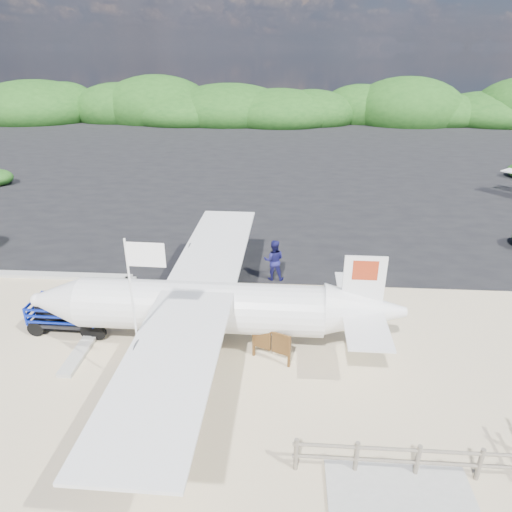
{
  "coord_description": "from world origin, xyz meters",
  "views": [
    {
      "loc": [
        2.56,
        -13.39,
        9.81
      ],
      "look_at": [
        1.43,
        3.32,
        2.14
      ],
      "focal_mm": 32.0,
      "sensor_mm": 36.0,
      "label": 1
    }
  ],
  "objects_px": {
    "flagpole": "(145,397)",
    "crew_a": "(187,282)",
    "baggage_cart": "(71,328)",
    "signboard": "(271,361)",
    "aircraft_large": "(418,184)",
    "crew_b": "(274,260)",
    "aircraft_small": "(150,144)"
  },
  "relations": [
    {
      "from": "crew_a",
      "to": "aircraft_small",
      "type": "distance_m",
      "value": 35.98
    },
    {
      "from": "signboard",
      "to": "crew_a",
      "type": "xyz_separation_m",
      "value": [
        -3.67,
        3.83,
        0.9
      ]
    },
    {
      "from": "signboard",
      "to": "crew_b",
      "type": "xyz_separation_m",
      "value": [
        -0.11,
        6.09,
        0.98
      ]
    },
    {
      "from": "flagpole",
      "to": "aircraft_large",
      "type": "height_order",
      "value": "flagpole"
    },
    {
      "from": "crew_a",
      "to": "aircraft_small",
      "type": "height_order",
      "value": "crew_a"
    },
    {
      "from": "baggage_cart",
      "to": "flagpole",
      "type": "relative_size",
      "value": 0.54
    },
    {
      "from": "crew_b",
      "to": "signboard",
      "type": "bearing_deg",
      "value": 91.24
    },
    {
      "from": "aircraft_small",
      "to": "signboard",
      "type": "bearing_deg",
      "value": 70.66
    },
    {
      "from": "baggage_cart",
      "to": "aircraft_small",
      "type": "distance_m",
      "value": 37.18
    },
    {
      "from": "baggage_cart",
      "to": "aircraft_large",
      "type": "distance_m",
      "value": 28.43
    },
    {
      "from": "flagpole",
      "to": "aircraft_large",
      "type": "relative_size",
      "value": 0.34
    },
    {
      "from": "crew_a",
      "to": "crew_b",
      "type": "relative_size",
      "value": 0.92
    },
    {
      "from": "crew_b",
      "to": "aircraft_large",
      "type": "distance_m",
      "value": 20.19
    },
    {
      "from": "crew_a",
      "to": "aircraft_large",
      "type": "bearing_deg",
      "value": -133.99
    },
    {
      "from": "crew_a",
      "to": "aircraft_large",
      "type": "distance_m",
      "value": 24.07
    },
    {
      "from": "flagpole",
      "to": "signboard",
      "type": "bearing_deg",
      "value": 28.07
    },
    {
      "from": "aircraft_large",
      "to": "aircraft_small",
      "type": "height_order",
      "value": "aircraft_large"
    },
    {
      "from": "flagpole",
      "to": "crew_b",
      "type": "height_order",
      "value": "flagpole"
    },
    {
      "from": "baggage_cart",
      "to": "aircraft_large",
      "type": "xyz_separation_m",
      "value": [
        18.54,
        21.56,
        0.0
      ]
    },
    {
      "from": "crew_b",
      "to": "baggage_cart",
      "type": "bearing_deg",
      "value": 31.14
    },
    {
      "from": "baggage_cart",
      "to": "signboard",
      "type": "relative_size",
      "value": 1.87
    },
    {
      "from": "baggage_cart",
      "to": "crew_b",
      "type": "distance_m",
      "value": 8.97
    },
    {
      "from": "signboard",
      "to": "aircraft_large",
      "type": "relative_size",
      "value": 0.1
    },
    {
      "from": "signboard",
      "to": "aircraft_small",
      "type": "distance_m",
      "value": 40.82
    },
    {
      "from": "crew_b",
      "to": "flagpole",
      "type": "bearing_deg",
      "value": 65.68
    },
    {
      "from": "signboard",
      "to": "crew_b",
      "type": "distance_m",
      "value": 6.17
    },
    {
      "from": "baggage_cart",
      "to": "aircraft_large",
      "type": "relative_size",
      "value": 0.18
    },
    {
      "from": "crew_a",
      "to": "aircraft_large",
      "type": "height_order",
      "value": "aircraft_large"
    },
    {
      "from": "flagpole",
      "to": "crew_b",
      "type": "xyz_separation_m",
      "value": [
        3.71,
        8.13,
        0.98
      ]
    },
    {
      "from": "crew_b",
      "to": "crew_a",
      "type": "bearing_deg",
      "value": 32.66
    },
    {
      "from": "flagpole",
      "to": "crew_a",
      "type": "xyz_separation_m",
      "value": [
        0.15,
        5.87,
        0.9
      ]
    },
    {
      "from": "aircraft_small",
      "to": "crew_a",
      "type": "bearing_deg",
      "value": 67.46
    }
  ]
}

